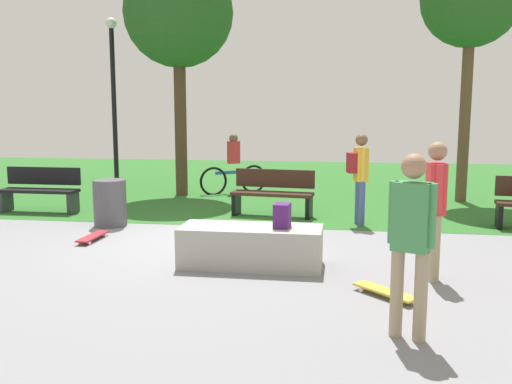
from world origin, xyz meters
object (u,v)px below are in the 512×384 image
Objects in this scene: backpack_on_ledge at (282,216)px; tree_broad_elm at (178,14)px; lamp_post at (113,88)px; park_bench_near_path at (273,192)px; park_bench_by_oak at (41,189)px; skater_performing_trick at (411,232)px; skater_watching at (435,200)px; pedestrian_with_backpack at (359,171)px; skateboard_spare at (93,237)px; skateboard_by_ledge at (385,292)px; concrete_ledge at (251,246)px; cyclist_on_bicycle at (234,168)px; trash_bin at (110,203)px.

backpack_on_ledge is 0.06× the size of tree_broad_elm.
backpack_on_ledge is at bearing -52.24° from lamp_post.
park_bench_near_path is 4.76m from park_bench_by_oak.
skater_watching is at bearing 75.00° from skater_performing_trick.
tree_broad_elm is 3.41× the size of pedestrian_with_backpack.
park_bench_near_path reaches higher than skateboard_spare.
skater_watching is 1.03× the size of park_bench_near_path.
concrete_ledge is at bearing 148.84° from skateboard_by_ledge.
lamp_post is 7.22m from pedestrian_with_backpack.
pedestrian_with_backpack is (-0.31, 5.11, -0.00)m from skater_performing_trick.
skater_watching is at bearing -57.41° from park_bench_near_path.
skateboard_spare is at bearing 165.44° from skater_watching.
lamp_post is 3.70m from cyclist_on_bicycle.
skater_performing_trick is 1.04× the size of park_bench_near_path.
skateboard_spare is at bearing -46.10° from park_bench_by_oak.
park_bench_by_oak is 4.65m from cyclist_on_bicycle.
skateboard_spare is 3.66m from park_bench_near_path.
skater_performing_trick is 1.96m from skater_watching.
lamp_post is at bearing 41.91° from backpack_on_ledge.
tree_broad_elm reaches higher than pedestrian_with_backpack.
skater_performing_trick is (1.81, -2.15, 0.73)m from concrete_ledge.
park_bench_by_oak is (-5.32, 3.28, -0.22)m from backpack_on_ledge.
skateboard_spare is at bearing -135.87° from park_bench_near_path.
tree_broad_elm is (-2.70, 5.97, 4.05)m from concrete_ledge.
pedestrian_with_backpack is (4.20, -3.01, -3.33)m from tree_broad_elm.
skateboard_by_ledge is (-0.12, 1.13, -0.93)m from skater_performing_trick.
skater_watching is 1.12× the size of cyclist_on_bicycle.
skateboard_by_ledge is 5.65m from trash_bin.
lamp_post is (-6.40, 8.63, 1.64)m from skater_performing_trick.
park_bench_near_path is (-2.46, 3.85, -0.52)m from skater_watching.
pedestrian_with_backpack is at bearing 24.08° from skateboard_spare.
park_bench_near_path is 1.83m from pedestrian_with_backpack.
concrete_ledge is 6.62m from cyclist_on_bicycle.
skateboard_by_ledge is at bearing -66.94° from cyclist_on_bicycle.
skateboard_by_ledge is (1.69, -1.02, -0.21)m from concrete_ledge.
concrete_ledge is at bearing -76.99° from cyclist_on_bicycle.
backpack_on_ledge is 0.19× the size of skater_performing_trick.
trash_bin is 4.53m from pedestrian_with_backpack.
backpack_on_ledge is 3.16m from pedestrian_with_backpack.
skater_performing_trick is at bearing -105.00° from skater_watching.
pedestrian_with_backpack is (4.25, 1.90, 0.93)m from skateboard_spare.
pedestrian_with_backpack reaches higher than skateboard_by_ledge.
pedestrian_with_backpack is (1.08, 2.95, 0.29)m from backpack_on_ledge.
cyclist_on_bicycle is at bearing 42.69° from park_bench_by_oak.
trash_bin is 0.55× the size of cyclist_on_bicycle.
trash_bin is at bearing -93.60° from tree_broad_elm.
concrete_ledge is at bearing -54.65° from lamp_post.
backpack_on_ledge is 1.76m from skateboard_by_ledge.
park_bench_by_oak is at bearing 153.82° from skater_watching.
skater_performing_trick is 10.86m from lamp_post.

